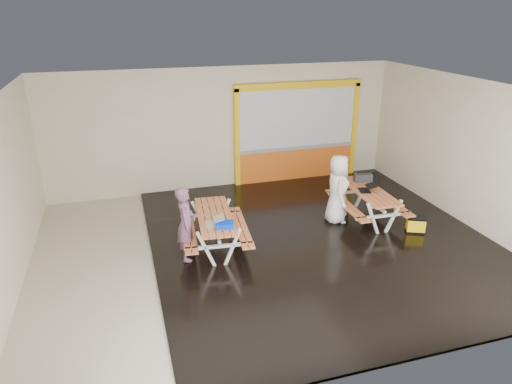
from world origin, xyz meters
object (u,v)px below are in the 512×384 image
object	(u,v)px
laptop_left	(214,222)
fluke_bag	(416,225)
blue_pouch	(225,225)
dark_case	(339,218)
person_left	(186,224)
backpack	(374,181)
picnic_table_right	(368,197)
laptop_right	(367,189)
person_right	(338,189)
picnic_table_left	(215,223)
toolbox	(363,177)

from	to	relation	value
laptop_left	fluke_bag	xyz separation A→B (m)	(4.77, -0.19, -0.65)
blue_pouch	dark_case	world-z (taller)	blue_pouch
person_left	blue_pouch	bearing A→B (deg)	-100.29
backpack	dark_case	size ratio (longest dim) A/B	1.25
picnic_table_right	person_left	bearing A→B (deg)	-171.79
laptop_left	laptop_right	bearing A→B (deg)	10.89
person_right	fluke_bag	distance (m)	2.00
picnic_table_left	person_right	world-z (taller)	person_right
picnic_table_right	person_right	size ratio (longest dim) A/B	1.21
backpack	fluke_bag	world-z (taller)	backpack
picnic_table_left	laptop_right	distance (m)	3.88
blue_pouch	toolbox	xyz separation A→B (m)	(4.02, 1.57, 0.05)
picnic_table_left	laptop_right	xyz separation A→B (m)	(3.85, 0.32, 0.25)
person_left	fluke_bag	size ratio (longest dim) A/B	3.18
laptop_left	picnic_table_left	bearing A→B (deg)	77.45
picnic_table_right	toolbox	xyz separation A→B (m)	(0.17, 0.60, 0.30)
blue_pouch	picnic_table_left	bearing A→B (deg)	96.77
toolbox	fluke_bag	size ratio (longest dim) A/B	0.98
person_right	laptop_right	bearing A→B (deg)	-89.56
person_left	laptop_right	distance (m)	4.56
blue_pouch	backpack	xyz separation A→B (m)	(4.38, 1.64, -0.12)
laptop_right	backpack	bearing A→B (deg)	48.79
laptop_right	blue_pouch	bearing A→B (deg)	-165.91
blue_pouch	laptop_right	bearing A→B (deg)	14.09
backpack	dark_case	world-z (taller)	backpack
person_left	laptop_right	world-z (taller)	person_left
blue_pouch	toolbox	distance (m)	4.31
blue_pouch	backpack	size ratio (longest dim) A/B	0.79
toolbox	fluke_bag	world-z (taller)	toolbox
picnic_table_right	backpack	distance (m)	0.86
laptop_right	backpack	world-z (taller)	laptop_right
person_left	toolbox	xyz separation A→B (m)	(4.75, 1.26, 0.06)
person_left	backpack	distance (m)	5.29
picnic_table_right	fluke_bag	bearing A→B (deg)	-52.29
person_left	fluke_bag	bearing A→B (deg)	-80.97
person_right	dark_case	world-z (taller)	person_right
backpack	picnic_table_right	bearing A→B (deg)	-128.82
person_left	laptop_left	size ratio (longest dim) A/B	3.96
toolbox	dark_case	distance (m)	1.28
laptop_left	laptop_right	world-z (taller)	laptop_right
person_right	toolbox	xyz separation A→B (m)	(0.92, 0.43, 0.06)
blue_pouch	fluke_bag	world-z (taller)	blue_pouch
toolbox	dark_case	size ratio (longest dim) A/B	1.34
fluke_bag	blue_pouch	bearing A→B (deg)	179.97
picnic_table_left	fluke_bag	world-z (taller)	picnic_table_left
toolbox	backpack	size ratio (longest dim) A/B	1.07
person_left	toolbox	bearing A→B (deg)	-62.75
laptop_left	toolbox	xyz separation A→B (m)	(4.19, 1.38, 0.05)
fluke_bag	backpack	bearing A→B (deg)	97.50
laptop_right	blue_pouch	world-z (taller)	laptop_right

